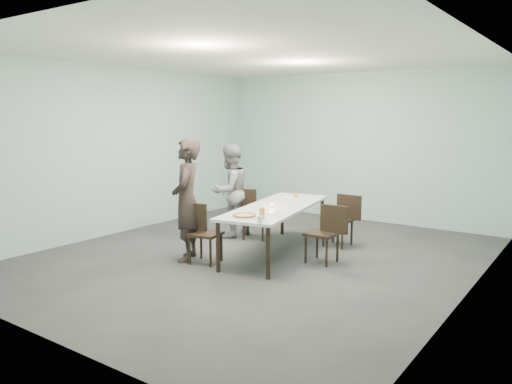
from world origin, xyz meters
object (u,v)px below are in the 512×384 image
Objects in this scene: diner_near at (187,200)px; amber_tumbler at (295,196)px; chair_far_left at (251,210)px; pizza at (244,216)px; diner_far at (230,191)px; water_tumbler at (260,219)px; tealight at (272,206)px; chair_near_right at (327,230)px; table at (276,209)px; chair_near_left at (201,229)px; beer_glass at (262,213)px; chair_far_right at (342,217)px; side_plate at (269,213)px.

diner_near reaches higher than amber_tumbler.
chair_far_left reaches higher than pizza.
water_tumbler is at bearing 56.27° from diner_far.
chair_near_right is at bearing 7.28° from tealight.
chair_near_right is (0.90, -0.04, -0.19)m from table.
diner_far reaches higher than chair_near_left.
chair_near_left is at bearing -173.74° from beer_glass.
chair_near_left reaches higher than table.
chair_far_right is 0.48× the size of diner_near.
pizza is 1.89× the size of side_plate.
chair_far_right is 0.87m from amber_tumbler.
chair_far_left is 1.85m from pizza.
amber_tumbler is (1.13, 0.35, -0.03)m from diner_far.
chair_near_left is 0.47m from diner_near.
chair_near_left reaches higher than tealight.
chair_near_left and chair_far_right have the same top height.
table is 0.92m from chair_near_right.
side_plate is at bearing -61.00° from tealight.
beer_glass reaches higher than chair_near_left.
diner_far is at bearing 171.47° from chair_far_left.
pizza is 3.78× the size of water_tumbler.
table is at bearing 78.90° from diner_far.
chair_far_right is at bearing 73.95° from pizza.
diner_near is 32.23× the size of tealight.
beer_glass is 1.81m from amber_tumbler.
pizza is at bearing -171.24° from beer_glass.
chair_far_left is 0.50m from diner_far.
chair_far_left is at bearing 130.36° from beer_glass.
water_tumbler is (0.50, -1.16, 0.10)m from table.
chair_far_right is (1.30, 2.00, 0.00)m from chair_near_left.
chair_far_right reaches higher than table.
table is 34.07× the size of amber_tumbler.
pizza is 0.44m from water_tumbler.
chair_near_right is 1.02m from chair_far_right.
chair_far_left is at bearing 129.07° from water_tumbler.
chair_near_left reaches higher than side_plate.
chair_far_right is 0.53× the size of diner_far.
diner_far is at bearing 139.69° from beer_glass.
beer_glass reaches higher than side_plate.
beer_glass is at bearing -70.85° from side_plate.
tealight is (-0.36, 0.78, -0.05)m from beer_glass.
chair_near_left is at bearing 34.12° from chair_near_right.
chair_near_left is 9.67× the size of water_tumbler.
chair_far_left is 1.61m from chair_far_right.
chair_near_left is 1.62m from chair_far_left.
chair_far_right reaches higher than water_tumbler.
chair_near_left is 1.03m from side_plate.
beer_glass is 0.86m from tealight.
pizza is at bearing 52.60° from diner_far.
chair_far_right is 1.60m from side_plate.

